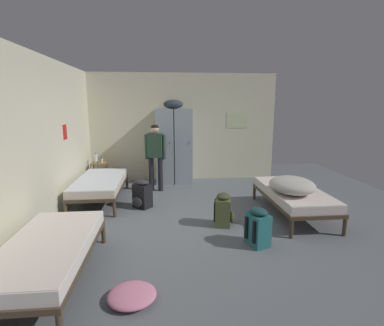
{
  "coord_description": "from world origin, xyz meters",
  "views": [
    {
      "loc": [
        -0.48,
        -4.81,
        1.99
      ],
      "look_at": [
        0.0,
        0.28,
        0.95
      ],
      "focal_mm": 27.73,
      "sensor_mm": 36.0,
      "label": 1
    }
  ],
  "objects_px": {
    "backpack_olive": "(224,210)",
    "backpack_teal": "(258,228)",
    "bedding_heap": "(292,185)",
    "clothes_pile_pink": "(132,295)",
    "bed_left_front": "(47,250)",
    "person_traveler": "(155,151)",
    "shelf_unit": "(100,172)",
    "bed_left_rear": "(100,183)",
    "lotion_bottle": "(102,161)",
    "backpack_black": "(142,195)",
    "locker_bank": "(174,145)",
    "water_bottle": "(96,158)",
    "bed_right": "(293,194)"
  },
  "relations": [
    {
      "from": "bed_left_front",
      "to": "bedding_heap",
      "type": "height_order",
      "value": "bedding_heap"
    },
    {
      "from": "bedding_heap",
      "to": "water_bottle",
      "type": "distance_m",
      "value": 4.58
    },
    {
      "from": "bed_left_rear",
      "to": "water_bottle",
      "type": "height_order",
      "value": "water_bottle"
    },
    {
      "from": "bed_right",
      "to": "lotion_bottle",
      "type": "height_order",
      "value": "lotion_bottle"
    },
    {
      "from": "locker_bank",
      "to": "bedding_heap",
      "type": "height_order",
      "value": "locker_bank"
    },
    {
      "from": "bed_left_rear",
      "to": "backpack_olive",
      "type": "xyz_separation_m",
      "value": [
        2.27,
        -1.46,
        -0.12
      ]
    },
    {
      "from": "backpack_black",
      "to": "person_traveler",
      "type": "bearing_deg",
      "value": 77.86
    },
    {
      "from": "shelf_unit",
      "to": "backpack_black",
      "type": "xyz_separation_m",
      "value": [
        1.13,
        -1.68,
        -0.09
      ]
    },
    {
      "from": "shelf_unit",
      "to": "backpack_black",
      "type": "height_order",
      "value": "shelf_unit"
    },
    {
      "from": "locker_bank",
      "to": "backpack_black",
      "type": "height_order",
      "value": "locker_bank"
    },
    {
      "from": "water_bottle",
      "to": "bed_left_front",
      "type": "bearing_deg",
      "value": -85.35
    },
    {
      "from": "bed_left_front",
      "to": "person_traveler",
      "type": "relative_size",
      "value": 1.25
    },
    {
      "from": "bedding_heap",
      "to": "clothes_pile_pink",
      "type": "bearing_deg",
      "value": -142.58
    },
    {
      "from": "person_traveler",
      "to": "bedding_heap",
      "type": "bearing_deg",
      "value": -40.41
    },
    {
      "from": "bedding_heap",
      "to": "lotion_bottle",
      "type": "height_order",
      "value": "bedding_heap"
    },
    {
      "from": "bed_left_front",
      "to": "clothes_pile_pink",
      "type": "bearing_deg",
      "value": -23.95
    },
    {
      "from": "bed_left_front",
      "to": "bed_left_rear",
      "type": "relative_size",
      "value": 1.0
    },
    {
      "from": "lotion_bottle",
      "to": "backpack_black",
      "type": "relative_size",
      "value": 0.25
    },
    {
      "from": "bed_left_rear",
      "to": "backpack_olive",
      "type": "distance_m",
      "value": 2.7
    },
    {
      "from": "bed_left_front",
      "to": "backpack_olive",
      "type": "xyz_separation_m",
      "value": [
        2.27,
        1.38,
        -0.12
      ]
    },
    {
      "from": "person_traveler",
      "to": "clothes_pile_pink",
      "type": "distance_m",
      "value": 4.0
    },
    {
      "from": "shelf_unit",
      "to": "backpack_black",
      "type": "bearing_deg",
      "value": -56.1
    },
    {
      "from": "locker_bank",
      "to": "shelf_unit",
      "type": "relative_size",
      "value": 3.63
    },
    {
      "from": "bed_right",
      "to": "backpack_olive",
      "type": "bearing_deg",
      "value": -165.33
    },
    {
      "from": "bedding_heap",
      "to": "bed_left_rear",
      "type": "bearing_deg",
      "value": 158.75
    },
    {
      "from": "shelf_unit",
      "to": "backpack_olive",
      "type": "height_order",
      "value": "shelf_unit"
    },
    {
      "from": "shelf_unit",
      "to": "backpack_olive",
      "type": "xyz_separation_m",
      "value": [
        2.52,
        -2.66,
        -0.09
      ]
    },
    {
      "from": "bedding_heap",
      "to": "backpack_olive",
      "type": "xyz_separation_m",
      "value": [
        -1.19,
        -0.11,
        -0.37
      ]
    },
    {
      "from": "lotion_bottle",
      "to": "backpack_black",
      "type": "distance_m",
      "value": 1.98
    },
    {
      "from": "lotion_bottle",
      "to": "bedding_heap",
      "type": "bearing_deg",
      "value": -34.61
    },
    {
      "from": "backpack_olive",
      "to": "backpack_teal",
      "type": "distance_m",
      "value": 0.81
    },
    {
      "from": "backpack_olive",
      "to": "backpack_teal",
      "type": "relative_size",
      "value": 1.0
    },
    {
      "from": "locker_bank",
      "to": "backpack_olive",
      "type": "xyz_separation_m",
      "value": [
        0.72,
        -2.82,
        -0.71
      ]
    },
    {
      "from": "bed_right",
      "to": "backpack_black",
      "type": "bearing_deg",
      "value": 166.8
    },
    {
      "from": "locker_bank",
      "to": "lotion_bottle",
      "type": "relative_size",
      "value": 15.15
    },
    {
      "from": "clothes_pile_pink",
      "to": "bed_right",
      "type": "bearing_deg",
      "value": 39.14
    },
    {
      "from": "person_traveler",
      "to": "backpack_olive",
      "type": "height_order",
      "value": "person_traveler"
    },
    {
      "from": "bed_left_front",
      "to": "bedding_heap",
      "type": "xyz_separation_m",
      "value": [
        3.46,
        1.49,
        0.24
      ]
    },
    {
      "from": "person_traveler",
      "to": "clothes_pile_pink",
      "type": "bearing_deg",
      "value": -92.27
    },
    {
      "from": "locker_bank",
      "to": "clothes_pile_pink",
      "type": "height_order",
      "value": "locker_bank"
    },
    {
      "from": "bed_left_rear",
      "to": "bedding_heap",
      "type": "xyz_separation_m",
      "value": [
        3.46,
        -1.35,
        0.24
      ]
    },
    {
      "from": "bed_right",
      "to": "person_traveler",
      "type": "bearing_deg",
      "value": 144.74
    },
    {
      "from": "backpack_olive",
      "to": "backpack_teal",
      "type": "xyz_separation_m",
      "value": [
        0.35,
        -0.73,
        0.0
      ]
    },
    {
      "from": "locker_bank",
      "to": "backpack_teal",
      "type": "bearing_deg",
      "value": -73.29
    },
    {
      "from": "water_bottle",
      "to": "backpack_olive",
      "type": "relative_size",
      "value": 0.44
    },
    {
      "from": "clothes_pile_pink",
      "to": "bedding_heap",
      "type": "bearing_deg",
      "value": 37.42
    },
    {
      "from": "lotion_bottle",
      "to": "backpack_black",
      "type": "xyz_separation_m",
      "value": [
        1.06,
        -1.64,
        -0.37
      ]
    },
    {
      "from": "bed_left_front",
      "to": "clothes_pile_pink",
      "type": "relative_size",
      "value": 3.8
    },
    {
      "from": "bed_left_rear",
      "to": "bedding_heap",
      "type": "distance_m",
      "value": 3.72
    },
    {
      "from": "bed_right",
      "to": "bed_left_rear",
      "type": "height_order",
      "value": "same"
    }
  ]
}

